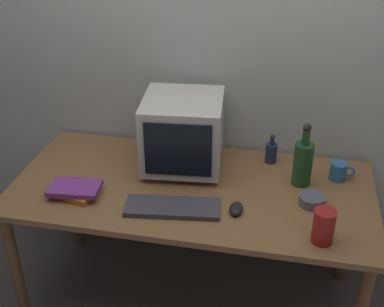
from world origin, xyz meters
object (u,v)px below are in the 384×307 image
(bottle_short, at_px, (271,152))
(bottle_tall, at_px, (303,162))
(cd_spindle, at_px, (312,200))
(computer_mouse, at_px, (236,209))
(book_stack, at_px, (74,190))
(mug, at_px, (339,171))
(crt_monitor, at_px, (183,133))
(metal_canister, at_px, (323,226))
(keyboard, at_px, (173,207))

(bottle_short, bearing_deg, bottle_tall, -47.98)
(bottle_tall, relative_size, cd_spindle, 2.66)
(computer_mouse, bearing_deg, bottle_tall, 48.10)
(book_stack, bearing_deg, cd_spindle, 7.88)
(cd_spindle, bearing_deg, computer_mouse, -158.66)
(computer_mouse, height_order, mug, mug)
(computer_mouse, relative_size, book_stack, 0.41)
(bottle_tall, xyz_separation_m, mug, (0.18, 0.07, -0.07))
(mug, bearing_deg, cd_spindle, -117.40)
(crt_monitor, bearing_deg, mug, 2.48)
(cd_spindle, distance_m, metal_canister, 0.26)
(keyboard, height_order, book_stack, book_stack)
(keyboard, relative_size, cd_spindle, 3.50)
(computer_mouse, height_order, metal_canister, metal_canister)
(keyboard, relative_size, bottle_short, 2.65)
(computer_mouse, bearing_deg, cd_spindle, 22.36)
(computer_mouse, bearing_deg, metal_canister, -18.19)
(book_stack, relative_size, mug, 2.05)
(crt_monitor, relative_size, keyboard, 1.00)
(crt_monitor, distance_m, book_stack, 0.59)
(bottle_tall, height_order, bottle_short, bottle_tall)
(bottle_short, distance_m, book_stack, 1.00)
(keyboard, relative_size, mug, 3.50)
(bottle_short, relative_size, book_stack, 0.65)
(computer_mouse, xyz_separation_m, mug, (0.45, 0.37, 0.03))
(book_stack, bearing_deg, mug, 17.93)
(crt_monitor, height_order, bottle_tall, crt_monitor)
(book_stack, distance_m, metal_canister, 1.12)
(bottle_short, xyz_separation_m, metal_canister, (0.25, -0.59, 0.02))
(computer_mouse, xyz_separation_m, bottle_tall, (0.27, 0.29, 0.10))
(computer_mouse, height_order, bottle_short, bottle_short)
(bottle_short, relative_size, cd_spindle, 1.32)
(crt_monitor, distance_m, cd_spindle, 0.69)
(computer_mouse, distance_m, bottle_short, 0.48)
(computer_mouse, height_order, book_stack, book_stack)
(computer_mouse, bearing_deg, mug, 40.19)
(metal_canister, bearing_deg, bottle_short, 112.68)
(keyboard, height_order, cd_spindle, cd_spindle)
(keyboard, relative_size, metal_canister, 2.80)
(computer_mouse, height_order, cd_spindle, cd_spindle)
(crt_monitor, relative_size, bottle_tall, 1.32)
(bottle_short, height_order, book_stack, bottle_short)
(bottle_tall, bearing_deg, computer_mouse, -132.92)
(crt_monitor, relative_size, bottle_short, 2.65)
(computer_mouse, distance_m, metal_canister, 0.39)
(keyboard, distance_m, bottle_short, 0.65)
(metal_canister, bearing_deg, bottle_tall, 102.37)
(book_stack, height_order, metal_canister, metal_canister)
(crt_monitor, distance_m, bottle_short, 0.47)
(bottle_tall, bearing_deg, keyboard, -148.81)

